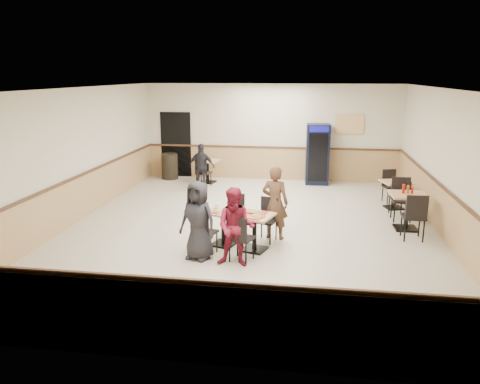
% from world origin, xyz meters
% --- Properties ---
extents(ground, '(10.00, 10.00, 0.00)m').
position_xyz_m(ground, '(0.00, 0.00, 0.00)').
color(ground, beige).
rests_on(ground, ground).
extents(room_shell, '(10.00, 10.00, 10.00)m').
position_xyz_m(room_shell, '(1.78, 2.55, 0.58)').
color(room_shell, silver).
rests_on(room_shell, ground).
extents(main_table, '(1.46, 1.02, 0.71)m').
position_xyz_m(main_table, '(-0.08, -1.20, 0.47)').
color(main_table, black).
rests_on(main_table, ground).
extents(main_chairs, '(1.58, 1.83, 0.90)m').
position_xyz_m(main_chairs, '(-0.13, -1.19, 0.45)').
color(main_chairs, black).
rests_on(main_chairs, ground).
extents(diner_woman_left, '(0.82, 0.66, 1.45)m').
position_xyz_m(diner_woman_left, '(-0.73, -1.85, 0.73)').
color(diner_woman_left, black).
rests_on(diner_woman_left, ground).
extents(diner_woman_right, '(0.71, 0.56, 1.41)m').
position_xyz_m(diner_woman_right, '(-0.00, -2.07, 0.71)').
color(diner_woman_right, maroon).
rests_on(diner_woman_right, ground).
extents(diner_man_opposite, '(0.62, 0.47, 1.52)m').
position_xyz_m(diner_man_opposite, '(0.56, -0.56, 0.76)').
color(diner_man_opposite, '#503422').
rests_on(diner_man_opposite, ground).
extents(lone_diner, '(0.81, 0.40, 1.33)m').
position_xyz_m(lone_diner, '(-1.88, 3.40, 0.67)').
color(lone_diner, black).
rests_on(lone_diner, ground).
extents(tabletop_clutter, '(1.20, 0.73, 0.12)m').
position_xyz_m(tabletop_clutter, '(-0.09, -1.26, 0.73)').
color(tabletop_clutter, '#A9260B').
rests_on(tabletop_clutter, main_table).
extents(side_table_near, '(0.76, 0.76, 0.79)m').
position_xyz_m(side_table_near, '(3.35, 0.44, 0.53)').
color(side_table_near, black).
rests_on(side_table_near, ground).
extents(side_table_near_chair_south, '(0.48, 0.48, 1.01)m').
position_xyz_m(side_table_near_chair_south, '(3.35, -0.20, 0.50)').
color(side_table_near_chair_south, black).
rests_on(side_table_near_chair_south, ground).
extents(side_table_near_chair_north, '(0.48, 0.48, 1.01)m').
position_xyz_m(side_table_near_chair_north, '(3.35, 1.07, 0.50)').
color(side_table_near_chair_north, black).
rests_on(side_table_near_chair_north, ground).
extents(side_table_far, '(0.80, 0.80, 0.69)m').
position_xyz_m(side_table_far, '(3.37, 2.09, 0.46)').
color(side_table_far, black).
rests_on(side_table_far, ground).
extents(side_table_far_chair_south, '(0.50, 0.50, 0.88)m').
position_xyz_m(side_table_far_chair_south, '(3.37, 1.53, 0.44)').
color(side_table_far_chair_south, black).
rests_on(side_table_far_chair_south, ground).
extents(side_table_far_chair_north, '(0.50, 0.50, 0.88)m').
position_xyz_m(side_table_far_chair_north, '(3.37, 2.64, 0.44)').
color(side_table_far_chair_north, black).
rests_on(side_table_far_chair_north, ground).
extents(condiment_caddy, '(0.23, 0.06, 0.20)m').
position_xyz_m(condiment_caddy, '(3.32, 0.49, 0.88)').
color(condiment_caddy, '#9E170B').
rests_on(condiment_caddy, side_table_near).
extents(back_table, '(0.79, 0.79, 0.71)m').
position_xyz_m(back_table, '(-1.88, 4.20, 0.47)').
color(back_table, black).
rests_on(back_table, ground).
extents(back_table_chair_lone, '(0.49, 0.49, 0.90)m').
position_xyz_m(back_table_chair_lone, '(-1.88, 3.63, 0.45)').
color(back_table_chair_lone, black).
rests_on(back_table_chair_lone, ground).
extents(pepsi_cooler, '(0.72, 0.73, 1.83)m').
position_xyz_m(pepsi_cooler, '(1.46, 4.59, 0.92)').
color(pepsi_cooler, black).
rests_on(pepsi_cooler, ground).
extents(trash_bin, '(0.52, 0.52, 0.82)m').
position_xyz_m(trash_bin, '(-3.20, 4.55, 0.41)').
color(trash_bin, black).
rests_on(trash_bin, ground).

